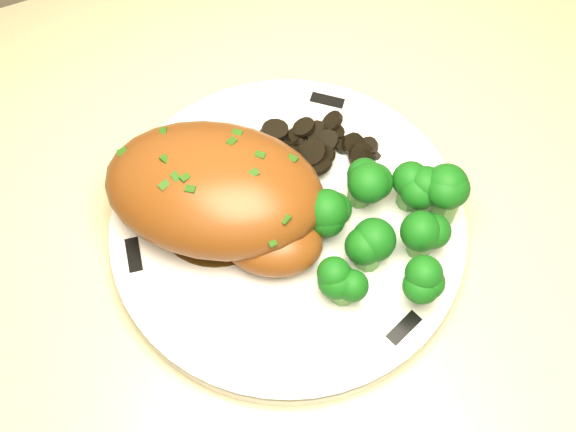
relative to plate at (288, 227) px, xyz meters
name	(u,v)px	position (x,y,z in m)	size (l,w,h in m)	color
plate	(288,227)	(0.00, 0.00, 0.00)	(0.29, 0.29, 0.02)	silver
rim_accent_0	(327,101)	(0.08, 0.10, 0.01)	(0.03, 0.01, 0.00)	black
rim_accent_1	(134,255)	(-0.13, 0.02, 0.01)	(0.03, 0.01, 0.00)	black
rim_accent_2	(404,328)	(0.05, -0.12, 0.01)	(0.03, 0.01, 0.00)	black
gravy_pool	(218,209)	(-0.05, 0.03, 0.01)	(0.11, 0.11, 0.00)	#3A250A
chicken_breast	(221,195)	(-0.05, 0.03, 0.04)	(0.21, 0.20, 0.07)	brown
mushroom_pile	(320,144)	(0.05, 0.06, 0.01)	(0.09, 0.07, 0.02)	black
broccoli_florets	(388,227)	(0.07, -0.05, 0.04)	(0.13, 0.12, 0.05)	#538E3C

